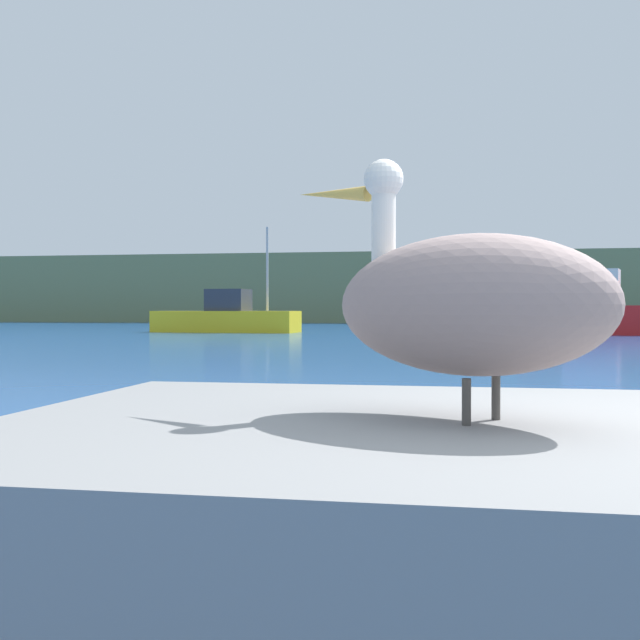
% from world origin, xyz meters
% --- Properties ---
extents(hillside_backdrop, '(140.00, 10.11, 5.89)m').
position_xyz_m(hillside_backdrop, '(0.00, 66.54, 2.95)').
color(hillside_backdrop, '#6B7A51').
rests_on(hillside_backdrop, ground).
extents(pier_dock, '(3.26, 2.37, 0.83)m').
position_xyz_m(pier_dock, '(-1.02, -0.14, 0.41)').
color(pier_dock, gray).
rests_on(pier_dock, ground).
extents(pelican, '(1.28, 1.01, 0.93)m').
position_xyz_m(pelican, '(-1.03, -0.13, 1.23)').
color(pelican, gray).
rests_on(pelican, pier_dock).
extents(fishing_boat_yellow, '(7.54, 2.70, 5.30)m').
position_xyz_m(fishing_boat_yellow, '(-13.01, 35.79, 0.74)').
color(fishing_boat_yellow, yellow).
rests_on(fishing_boat_yellow, ground).
extents(fishing_boat_red, '(7.90, 4.05, 4.12)m').
position_xyz_m(fishing_boat_red, '(5.25, 35.65, 1.01)').
color(fishing_boat_red, red).
rests_on(fishing_boat_red, ground).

